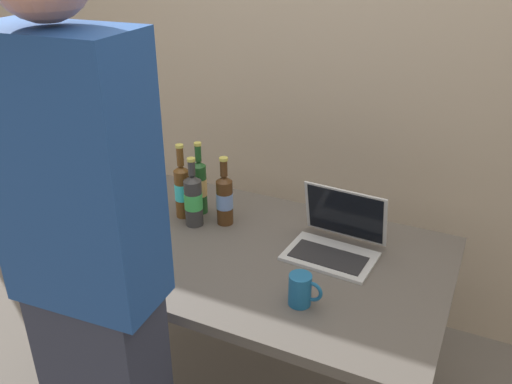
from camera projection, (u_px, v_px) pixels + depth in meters
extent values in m
cube|color=#56514C|center=(254.00, 255.00, 2.03)|extent=(1.44, 0.89, 0.04)
cylinder|color=#2D2D30|center=(64.00, 340.00, 2.13)|extent=(0.05, 0.05, 0.69)
cylinder|color=#2D2D30|center=(172.00, 248.00, 2.76)|extent=(0.05, 0.05, 0.69)
cylinder|color=#2D2D30|center=(435.00, 319.00, 2.25)|extent=(0.05, 0.05, 0.69)
cube|color=#B7BABC|center=(330.00, 256.00, 1.98)|extent=(0.34, 0.24, 0.01)
cube|color=#232326|center=(328.00, 257.00, 1.96)|extent=(0.28, 0.15, 0.00)
cube|color=#B7BABC|center=(345.00, 214.00, 2.03)|extent=(0.33, 0.08, 0.22)
cube|color=black|center=(345.00, 214.00, 2.03)|extent=(0.30, 0.07, 0.20)
cylinder|color=#472B14|center=(225.00, 202.00, 2.17)|extent=(0.07, 0.07, 0.19)
cone|color=#472B14|center=(224.00, 179.00, 2.13)|extent=(0.07, 0.07, 0.02)
cylinder|color=#472B14|center=(224.00, 168.00, 2.11)|extent=(0.03, 0.03, 0.07)
cylinder|color=#BFB74C|center=(223.00, 159.00, 2.09)|extent=(0.03, 0.03, 0.01)
cylinder|color=#698AC3|center=(225.00, 200.00, 2.17)|extent=(0.07, 0.07, 0.07)
cylinder|color=#1E5123|center=(200.00, 189.00, 2.26)|extent=(0.06, 0.06, 0.22)
cone|color=#1E5123|center=(199.00, 163.00, 2.20)|extent=(0.06, 0.06, 0.02)
cylinder|color=#1E5123|center=(198.00, 153.00, 2.18)|extent=(0.03, 0.03, 0.07)
cylinder|color=#BFB74C|center=(198.00, 144.00, 2.17)|extent=(0.03, 0.03, 0.01)
cylinder|color=tan|center=(200.00, 187.00, 2.25)|extent=(0.06, 0.06, 0.08)
cylinder|color=brown|center=(183.00, 194.00, 2.23)|extent=(0.06, 0.06, 0.21)
cone|color=brown|center=(181.00, 168.00, 2.17)|extent=(0.06, 0.06, 0.02)
cylinder|color=brown|center=(180.00, 157.00, 2.15)|extent=(0.03, 0.03, 0.08)
cylinder|color=#BFB74C|center=(179.00, 146.00, 2.13)|extent=(0.03, 0.03, 0.01)
cylinder|color=#39D9E2|center=(182.00, 191.00, 2.22)|extent=(0.06, 0.06, 0.07)
cylinder|color=#333333|center=(194.00, 203.00, 2.16)|extent=(0.07, 0.07, 0.20)
cone|color=#333333|center=(192.00, 178.00, 2.11)|extent=(0.07, 0.07, 0.03)
cylinder|color=#333333|center=(192.00, 168.00, 2.10)|extent=(0.03, 0.03, 0.06)
cylinder|color=#BFB74C|center=(191.00, 160.00, 2.08)|extent=(0.03, 0.03, 0.01)
cylinder|color=green|center=(193.00, 201.00, 2.16)|extent=(0.07, 0.07, 0.07)
cube|color=#1E4793|center=(74.00, 176.00, 1.29)|extent=(0.40, 0.23, 0.70)
cylinder|color=#19598C|center=(300.00, 290.00, 1.71)|extent=(0.07, 0.07, 0.11)
torus|color=#19598C|center=(312.00, 291.00, 1.69)|extent=(0.07, 0.01, 0.07)
cube|color=tan|center=(334.00, 56.00, 2.46)|extent=(6.00, 0.10, 2.60)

